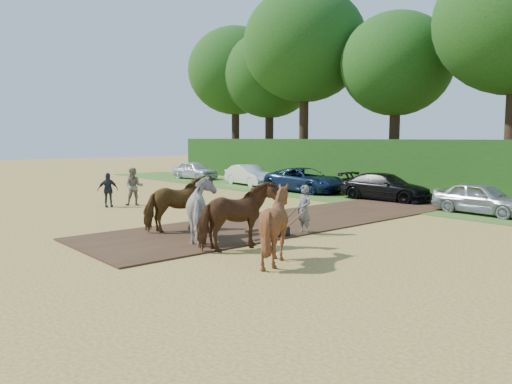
{
  "coord_description": "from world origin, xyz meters",
  "views": [
    {
      "loc": [
        14.59,
        -6.5,
        3.11
      ],
      "look_at": [
        2.75,
        3.62,
        1.4
      ],
      "focal_mm": 35.0,
      "sensor_mm": 36.0,
      "label": 1
    }
  ],
  "objects_px": {
    "plough_team": "(223,213)",
    "spectator_near": "(134,187)",
    "spectator_far": "(108,190)",
    "parked_cars": "(450,193)"
  },
  "relations": [
    {
      "from": "spectator_near",
      "to": "parked_cars",
      "type": "relative_size",
      "value": 0.04
    },
    {
      "from": "spectator_near",
      "to": "spectator_far",
      "type": "bearing_deg",
      "value": -162.26
    },
    {
      "from": "spectator_far",
      "to": "plough_team",
      "type": "bearing_deg",
      "value": -79.55
    },
    {
      "from": "plough_team",
      "to": "spectator_near",
      "type": "bearing_deg",
      "value": 168.31
    },
    {
      "from": "spectator_far",
      "to": "parked_cars",
      "type": "relative_size",
      "value": 0.04
    },
    {
      "from": "spectator_near",
      "to": "parked_cars",
      "type": "xyz_separation_m",
      "value": [
        9.88,
        10.07,
        -0.2
      ]
    },
    {
      "from": "spectator_far",
      "to": "plough_team",
      "type": "distance_m",
      "value": 9.78
    },
    {
      "from": "spectator_near",
      "to": "plough_team",
      "type": "bearing_deg",
      "value": -67.47
    },
    {
      "from": "plough_team",
      "to": "parked_cars",
      "type": "distance_m",
      "value": 12.04
    },
    {
      "from": "spectator_near",
      "to": "spectator_far",
      "type": "height_order",
      "value": "spectator_near"
    }
  ]
}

